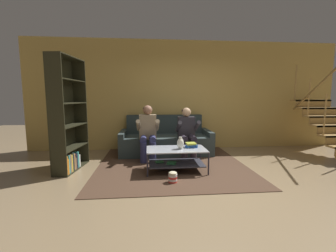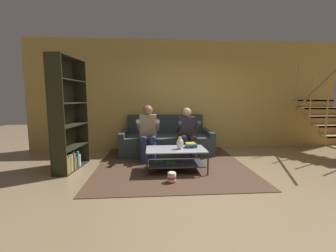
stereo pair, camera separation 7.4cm
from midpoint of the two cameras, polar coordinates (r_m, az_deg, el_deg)
ground at (r=4.04m, az=10.92°, el=-13.09°), size 16.80×16.80×0.00m
back_partition at (r=6.19m, az=5.21°, el=7.71°), size 8.40×0.12×2.90m
staircase_run at (r=6.44m, az=36.94°, el=0.38°), size 0.98×1.86×2.26m
couch at (r=5.68m, az=-0.11°, el=-3.86°), size 2.24×0.99×0.94m
person_seated_left at (r=5.03m, az=-4.65°, el=-1.07°), size 0.50×0.58×1.22m
person_seated_right at (r=5.10m, az=5.36°, el=-1.26°), size 0.50×0.58×1.17m
coffee_table at (r=4.29m, az=2.39°, el=-7.65°), size 1.12×0.65×0.44m
area_rug at (r=4.93m, az=1.14°, el=-9.12°), size 3.00×3.38×0.01m
vase at (r=4.22m, az=3.57°, el=-4.41°), size 0.13×0.13×0.23m
book_stack at (r=4.37m, az=6.34°, el=-4.87°), size 0.24×0.19×0.09m
bookshelf at (r=4.71m, az=-23.86°, el=0.01°), size 0.42×1.02×2.15m
popcorn_tub at (r=3.78m, az=1.53°, el=-12.87°), size 0.15×0.15×0.19m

